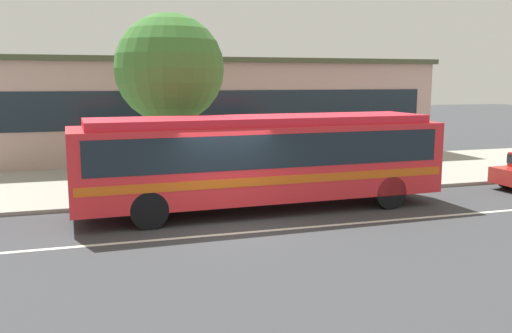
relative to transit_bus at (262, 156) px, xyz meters
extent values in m
plane|color=#383A3D|center=(-1.40, -1.47, -1.62)|extent=(120.00, 120.00, 0.00)
cube|color=#9A998C|center=(-1.40, 5.35, -1.56)|extent=(60.00, 8.00, 0.12)
cube|color=silver|center=(-1.40, -2.27, -1.62)|extent=(56.00, 0.16, 0.01)
cube|color=red|center=(-0.02, 0.00, -0.14)|extent=(10.93, 2.79, 2.12)
cube|color=red|center=(-0.02, 0.00, 1.05)|extent=(10.05, 2.47, 0.24)
cube|color=#19232D|center=(-0.02, 0.00, 0.29)|extent=(10.28, 2.80, 0.93)
cube|color=#D75B16|center=(-0.02, 0.00, -0.52)|extent=(10.71, 2.81, 0.24)
cube|color=#19232D|center=(5.36, 0.15, 0.29)|extent=(0.18, 2.19, 1.02)
cylinder|color=black|center=(3.64, 1.21, -1.12)|extent=(1.01, 0.31, 1.00)
cylinder|color=black|center=(3.71, -1.00, -1.12)|extent=(1.01, 0.31, 1.00)
cylinder|color=black|center=(-3.52, 1.00, -1.12)|extent=(1.01, 0.31, 1.00)
cylinder|color=black|center=(-3.46, -1.20, -1.12)|extent=(1.01, 0.31, 1.00)
cylinder|color=black|center=(9.43, 0.65, -1.30)|extent=(0.65, 0.25, 0.64)
cylinder|color=#697151|center=(-2.38, 1.85, -1.04)|extent=(0.14, 0.14, 0.92)
cylinder|color=#697151|center=(-2.54, 1.90, -1.04)|extent=(0.14, 0.14, 0.92)
cylinder|color=blue|center=(-2.46, 1.88, -0.29)|extent=(0.42, 0.42, 0.59)
sphere|color=tan|center=(-2.46, 1.88, 0.12)|extent=(0.22, 0.22, 0.22)
cylinder|color=navy|center=(2.35, 2.91, -1.05)|extent=(0.14, 0.14, 0.92)
cylinder|color=navy|center=(2.22, 2.82, -1.05)|extent=(0.14, 0.14, 0.92)
cylinder|color=#9C55A2|center=(2.28, 2.86, -0.27)|extent=(0.47, 0.47, 0.63)
sphere|color=tan|center=(2.28, 2.86, 0.15)|extent=(0.23, 0.23, 0.23)
cylinder|color=gray|center=(4.49, 2.05, -0.32)|extent=(0.08, 0.08, 2.37)
cube|color=yellow|center=(4.49, 2.05, 0.67)|extent=(0.13, 0.44, 0.56)
cylinder|color=brown|center=(-2.12, 3.67, -0.10)|extent=(0.29, 0.29, 2.80)
sphere|color=#3E7A32|center=(-2.12, 3.67, 2.59)|extent=(3.70, 3.70, 3.70)
cube|color=tan|center=(1.40, 12.38, 0.68)|extent=(21.14, 6.60, 4.61)
cube|color=#19232D|center=(1.40, 9.06, 0.91)|extent=(19.45, 0.04, 1.66)
cube|color=#424931|center=(1.40, 12.38, 3.11)|extent=(21.54, 7.00, 0.24)
camera|label=1|loc=(-4.94, -15.36, 2.22)|focal=38.81mm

